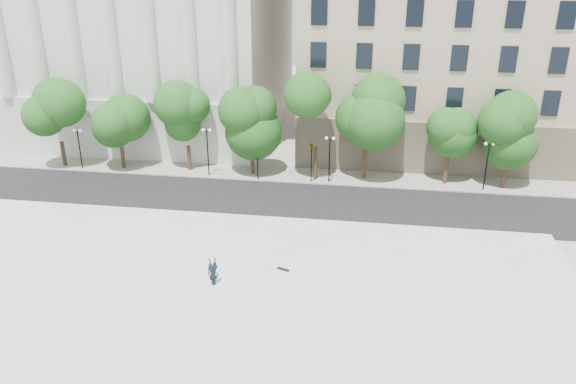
{
  "coord_description": "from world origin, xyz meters",
  "views": [
    {
      "loc": [
        8.72,
        -23.9,
        18.67
      ],
      "look_at": [
        3.68,
        10.0,
        4.25
      ],
      "focal_mm": 35.0,
      "sensor_mm": 36.0,
      "label": 1
    }
  ],
  "objects_px": {
    "traffic_light_east": "(312,144)",
    "person_lying": "(214,281)",
    "traffic_light_west": "(257,141)",
    "skateboard": "(283,269)"
  },
  "relations": [
    {
      "from": "traffic_light_east",
      "to": "person_lying",
      "type": "distance_m",
      "value": 18.85
    },
    {
      "from": "skateboard",
      "to": "person_lying",
      "type": "bearing_deg",
      "value": -129.15
    },
    {
      "from": "person_lying",
      "to": "skateboard",
      "type": "distance_m",
      "value": 4.5
    },
    {
      "from": "skateboard",
      "to": "traffic_light_east",
      "type": "bearing_deg",
      "value": 110.54
    },
    {
      "from": "person_lying",
      "to": "traffic_light_west",
      "type": "bearing_deg",
      "value": 61.44
    },
    {
      "from": "traffic_light_west",
      "to": "skateboard",
      "type": "distance_m",
      "value": 16.95
    },
    {
      "from": "traffic_light_east",
      "to": "person_lying",
      "type": "height_order",
      "value": "traffic_light_east"
    },
    {
      "from": "traffic_light_east",
      "to": "skateboard",
      "type": "xyz_separation_m",
      "value": [
        -0.01,
        -15.93,
        -3.2
      ]
    },
    {
      "from": "traffic_light_east",
      "to": "traffic_light_west",
      "type": "bearing_deg",
      "value": 180.0
    },
    {
      "from": "traffic_light_east",
      "to": "person_lying",
      "type": "relative_size",
      "value": 2.36
    }
  ]
}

